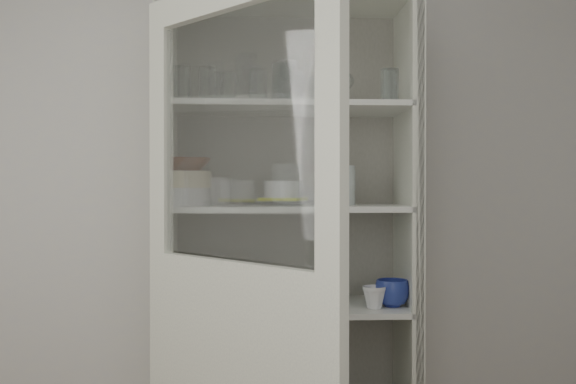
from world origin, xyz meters
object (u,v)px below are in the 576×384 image
(white_ramekin, at_px, (283,189))
(grey_bowl_stack, at_px, (339,185))
(mug_teal, at_px, (330,289))
(mug_white, at_px, (374,297))
(terracotta_bowl, at_px, (184,165))
(yellow_trivet, at_px, (283,199))
(white_canister, at_px, (231,285))
(pantry_cabinet, at_px, (287,282))
(teal_jar, at_px, (267,288))
(measuring_cups, at_px, (224,303))
(goblet_0, at_px, (217,88))
(goblet_2, at_px, (312,91))
(cupboard_door, at_px, (235,333))
(goblet_1, at_px, (297,90))
(plate_stack_front, at_px, (184,197))
(goblet_3, at_px, (345,89))
(glass_platter, at_px, (283,203))
(cream_bowl, at_px, (184,180))
(mug_blue, at_px, (392,293))
(plate_stack_back, at_px, (205,191))

(white_ramekin, distance_m, grey_bowl_stack, 0.23)
(mug_teal, distance_m, mug_white, 0.23)
(terracotta_bowl, xyz_separation_m, yellow_trivet, (0.39, 0.08, -0.14))
(white_canister, bearing_deg, pantry_cabinet, 3.47)
(mug_white, distance_m, teal_jar, 0.45)
(terracotta_bowl, xyz_separation_m, measuring_cups, (0.16, -0.02, -0.54))
(yellow_trivet, relative_size, measuring_cups, 1.85)
(goblet_0, bearing_deg, goblet_2, 2.83)
(cupboard_door, relative_size, yellow_trivet, 12.31)
(pantry_cabinet, height_order, white_ramekin, pantry_cabinet)
(goblet_0, relative_size, goblet_1, 1.12)
(terracotta_bowl, bearing_deg, plate_stack_front, 180.00)
(white_ramekin, distance_m, white_canister, 0.45)
(plate_stack_front, xyz_separation_m, grey_bowl_stack, (0.62, 0.07, 0.05))
(grey_bowl_stack, relative_size, teal_jar, 1.41)
(pantry_cabinet, bearing_deg, cupboard_door, -107.43)
(goblet_3, relative_size, grey_bowl_stack, 1.05)
(goblet_2, height_order, teal_jar, goblet_2)
(grey_bowl_stack, bearing_deg, glass_platter, 178.73)
(pantry_cabinet, distance_m, measuring_cups, 0.30)
(grey_bowl_stack, xyz_separation_m, white_canister, (-0.44, 0.04, -0.41))
(goblet_1, distance_m, teal_jar, 0.83)
(glass_platter, xyz_separation_m, measuring_cups, (-0.23, -0.09, -0.39))
(plate_stack_front, height_order, mug_white, plate_stack_front)
(cupboard_door, height_order, yellow_trivet, cupboard_door)
(cream_bowl, height_order, measuring_cups, cream_bowl)
(pantry_cabinet, distance_m, white_canister, 0.23)
(mug_blue, xyz_separation_m, teal_jar, (-0.49, 0.13, 0.00))
(cream_bowl, height_order, mug_blue, cream_bowl)
(plate_stack_back, xyz_separation_m, yellow_trivet, (0.33, -0.12, -0.03))
(glass_platter, relative_size, white_ramekin, 2.10)
(plate_stack_front, height_order, terracotta_bowl, terracotta_bowl)
(glass_platter, distance_m, white_canister, 0.40)
(cupboard_door, bearing_deg, goblet_0, 145.66)
(goblet_1, bearing_deg, mug_white, -32.34)
(plate_stack_back, relative_size, yellow_trivet, 1.39)
(plate_stack_back, distance_m, yellow_trivet, 0.35)
(cupboard_door, height_order, white_ramekin, cupboard_door)
(goblet_2, bearing_deg, yellow_trivet, -141.67)
(plate_stack_back, height_order, white_ramekin, plate_stack_back)
(plate_stack_front, relative_size, mug_teal, 1.86)
(goblet_2, bearing_deg, goblet_3, -10.65)
(goblet_0, xyz_separation_m, terracotta_bowl, (-0.12, -0.16, -0.32))
(mug_white, bearing_deg, cupboard_door, -153.78)
(pantry_cabinet, distance_m, mug_teal, 0.18)
(terracotta_bowl, xyz_separation_m, mug_white, (0.74, -0.05, -0.52))
(pantry_cabinet, xyz_separation_m, goblet_0, (-0.29, 0.03, 0.80))
(plate_stack_back, bearing_deg, glass_platter, -19.74)
(plate_stack_front, bearing_deg, mug_teal, 10.80)
(glass_platter, bearing_deg, mug_blue, -12.07)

